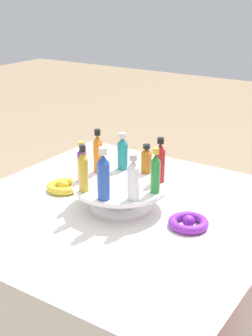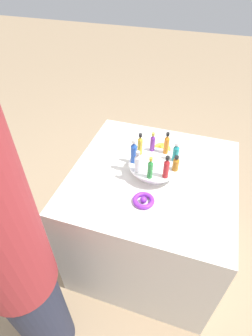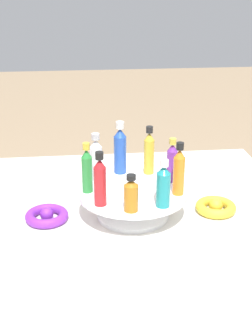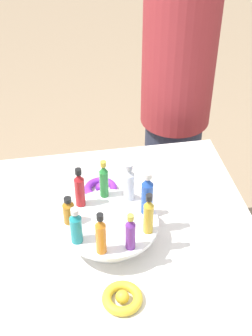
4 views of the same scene
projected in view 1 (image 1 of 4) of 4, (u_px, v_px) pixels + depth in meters
party_table at (121, 318)px, 1.48m from camera, size 0.88×0.88×0.78m
display_stand at (121, 192)px, 1.32m from camera, size 0.27×0.27×0.07m
bottle_purple at (82, 163)px, 1.32m from camera, size 0.03×0.03×0.12m
bottle_gold at (83, 170)px, 1.24m from camera, size 0.03×0.03×0.13m
bottle_blue at (103, 176)px, 1.19m from camera, size 0.03×0.03×0.14m
bottle_clear at (133, 179)px, 1.19m from camera, size 0.03×0.03×0.12m
bottle_green at (156, 172)px, 1.24m from camera, size 0.03×0.03×0.13m
bottle_red at (160, 162)px, 1.30m from camera, size 0.03×0.03×0.13m
bottle_amber at (146, 160)px, 1.37m from camera, size 0.03×0.03×0.09m
bottle_teal at (123, 153)px, 1.40m from camera, size 0.03×0.03×0.11m
bottle_orange at (98, 153)px, 1.37m from camera, size 0.03×0.03×0.13m
ribbon_bow_purple at (188, 223)px, 1.22m from camera, size 0.11×0.11×0.03m
ribbon_bow_gold at (64, 186)px, 1.45m from camera, size 0.10×0.10×0.03m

